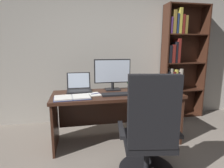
{
  "coord_description": "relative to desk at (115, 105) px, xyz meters",
  "views": [
    {
      "loc": [
        -0.79,
        -1.1,
        1.34
      ],
      "look_at": [
        -0.31,
        1.32,
        0.87
      ],
      "focal_mm": 29.44,
      "sensor_mm": 36.0,
      "label": 1
    }
  ],
  "objects": [
    {
      "name": "reading_stand_with_book",
      "position": [
        0.4,
        0.2,
        0.26
      ],
      "size": [
        0.3,
        0.27,
        0.12
      ],
      "color": "black",
      "rests_on": "desk"
    },
    {
      "name": "open_binder",
      "position": [
        -0.61,
        -0.24,
        0.2
      ],
      "size": [
        0.47,
        0.3,
        0.02
      ],
      "rotation": [
        0.0,
        0.0,
        0.08
      ],
      "color": "navy",
      "rests_on": "desk"
    },
    {
      "name": "desk",
      "position": [
        0.0,
        0.0,
        0.0
      ],
      "size": [
        1.8,
        0.68,
        0.72
      ],
      "color": "#381E14",
      "rests_on": "ground"
    },
    {
      "name": "laptop",
      "position": [
        -0.52,
        0.15,
        0.25
      ],
      "size": [
        0.35,
        0.32,
        0.26
      ],
      "color": "black",
      "rests_on": "desk"
    },
    {
      "name": "bookshelf",
      "position": [
        1.39,
        0.69,
        0.51
      ],
      "size": [
        0.83,
        0.27,
        2.14
      ],
      "color": "#381E14",
      "rests_on": "ground"
    },
    {
      "name": "notepad",
      "position": [
        -0.32,
        -0.1,
        0.2
      ],
      "size": [
        0.18,
        0.23,
        0.01
      ],
      "primitive_type": "cube",
      "rotation": [
        0.0,
        0.0,
        0.17
      ],
      "color": "silver",
      "rests_on": "desk"
    },
    {
      "name": "monitor",
      "position": [
        -0.02,
        0.14,
        0.44
      ],
      "size": [
        0.55,
        0.16,
        0.47
      ],
      "color": "black",
      "rests_on": "desk"
    },
    {
      "name": "keyboard",
      "position": [
        -0.02,
        -0.19,
        0.21
      ],
      "size": [
        0.42,
        0.15,
        0.02
      ],
      "primitive_type": "cube",
      "color": "black",
      "rests_on": "desk"
    },
    {
      "name": "office_chair",
      "position": [
        0.15,
        -0.94,
        -0.06
      ],
      "size": [
        0.67,
        0.6,
        1.12
      ],
      "rotation": [
        0.0,
        0.0,
        -0.17
      ],
      "color": "black",
      "rests_on": "ground"
    },
    {
      "name": "pen",
      "position": [
        -0.3,
        -0.1,
        0.21
      ],
      "size": [
        0.13,
        0.06,
        0.01
      ],
      "primitive_type": "cylinder",
      "rotation": [
        0.0,
        1.57,
        0.39
      ],
      "color": "navy",
      "rests_on": "notepad"
    },
    {
      "name": "computer_mouse",
      "position": [
        0.28,
        -0.19,
        0.21
      ],
      "size": [
        0.06,
        0.1,
        0.04
      ],
      "primitive_type": "ellipsoid",
      "color": "black",
      "rests_on": "desk"
    },
    {
      "name": "wall_back",
      "position": [
        0.24,
        0.9,
        0.79
      ],
      "size": [
        5.12,
        0.12,
        2.64
      ],
      "primitive_type": "cube",
      "color": "#B2ADA3",
      "rests_on": "ground"
    }
  ]
}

